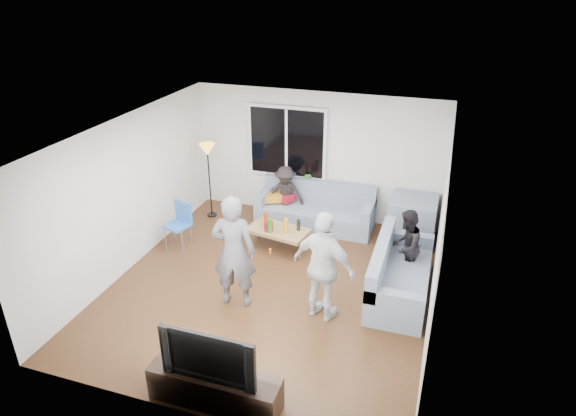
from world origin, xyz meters
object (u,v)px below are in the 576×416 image
(spectator_back, at_px, (285,194))
(spectator_right, at_px, (406,246))
(player_right, at_px, (324,267))
(tv_console, at_px, (215,388))
(coffee_table, at_px, (278,239))
(side_chair, at_px, (177,226))
(sofa_back_section, at_px, (315,206))
(floor_lamp, at_px, (210,181))
(television, at_px, (212,352))
(sofa_right_section, at_px, (401,271))
(player_left, at_px, (234,252))

(spectator_back, bearing_deg, spectator_right, -39.00)
(player_right, distance_m, tv_console, 2.24)
(coffee_table, distance_m, side_chair, 1.86)
(sofa_back_section, relative_size, coffee_table, 2.09)
(spectator_back, distance_m, tv_console, 4.87)
(side_chair, height_order, tv_console, side_chair)
(tv_console, bearing_deg, floor_lamp, 116.41)
(spectator_right, bearing_deg, television, -17.73)
(side_chair, bearing_deg, sofa_back_section, 53.45)
(spectator_right, bearing_deg, side_chair, -76.46)
(player_right, xyz_separation_m, spectator_right, (1.02, 1.38, -0.23))
(player_right, height_order, spectator_back, player_right)
(sofa_right_section, distance_m, player_left, 2.63)
(player_right, bearing_deg, player_left, 21.08)
(television, bearing_deg, player_right, 68.26)
(coffee_table, xyz_separation_m, side_chair, (-1.77, -0.52, 0.23))
(side_chair, relative_size, player_left, 0.47)
(side_chair, bearing_deg, spectator_back, 63.73)
(spectator_right, relative_size, spectator_back, 1.06)
(player_left, relative_size, television, 1.57)
(coffee_table, distance_m, spectator_right, 2.36)
(television, bearing_deg, sofa_back_section, 91.02)
(sofa_right_section, bearing_deg, spectator_right, 0.00)
(spectator_back, distance_m, television, 4.86)
(spectator_right, bearing_deg, tv_console, -17.73)
(television, bearing_deg, sofa_right_section, 58.27)
(floor_lamp, relative_size, spectator_right, 1.25)
(player_right, distance_m, television, 2.15)
(sofa_back_section, relative_size, floor_lamp, 1.47)
(floor_lamp, xyz_separation_m, television, (2.25, -4.54, -0.01))
(sofa_back_section, bearing_deg, television, -88.98)
(player_left, relative_size, spectator_right, 1.45)
(player_right, height_order, television, player_right)
(player_right, distance_m, spectator_back, 3.20)
(sofa_back_section, distance_m, side_chair, 2.70)
(coffee_table, height_order, spectator_right, spectator_right)
(player_right, height_order, spectator_right, player_right)
(floor_lamp, bearing_deg, tv_console, -63.59)
(sofa_back_section, relative_size, television, 1.99)
(sofa_back_section, relative_size, player_left, 1.27)
(coffee_table, relative_size, tv_console, 0.69)
(sofa_back_section, bearing_deg, player_right, -72.42)
(sofa_back_section, xyz_separation_m, spectator_right, (1.90, -1.39, 0.20))
(sofa_back_section, xyz_separation_m, spectator_back, (-0.63, 0.03, 0.16))
(coffee_table, relative_size, floor_lamp, 0.71)
(side_chair, bearing_deg, floor_lamp, 106.93)
(side_chair, relative_size, floor_lamp, 0.55)
(tv_console, xyz_separation_m, television, (-0.00, 0.00, 0.55))
(floor_lamp, height_order, player_left, player_left)
(sofa_back_section, xyz_separation_m, coffee_table, (-0.40, -1.08, -0.22))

